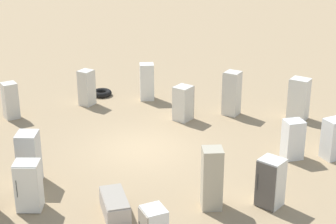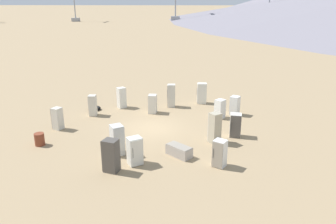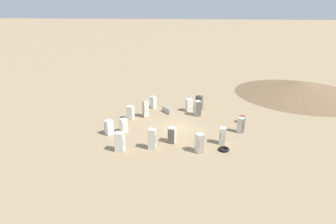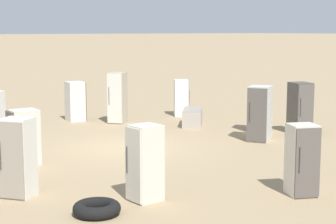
{
  "view_description": "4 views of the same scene",
  "coord_description": "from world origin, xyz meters",
  "px_view_note": "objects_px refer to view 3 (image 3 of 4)",
  "views": [
    {
      "loc": [
        15.31,
        11.09,
        8.94
      ],
      "look_at": [
        0.47,
        1.43,
        1.94
      ],
      "focal_mm": 60.0,
      "sensor_mm": 36.0,
      "label": 1
    },
    {
      "loc": [
        21.07,
        2.17,
        8.48
      ],
      "look_at": [
        -0.64,
        1.09,
        0.98
      ],
      "focal_mm": 35.0,
      "sensor_mm": 36.0,
      "label": 2
    },
    {
      "loc": [
        -24.43,
        -5.1,
        11.23
      ],
      "look_at": [
        -0.0,
        0.93,
        1.69
      ],
      "focal_mm": 28.0,
      "sensor_mm": 36.0,
      "label": 3
    },
    {
      "loc": [
        -8.7,
        -14.23,
        3.52
      ],
      "look_at": [
        0.56,
        -1.45,
        1.22
      ],
      "focal_mm": 60.0,
      "sensor_mm": 36.0,
      "label": 4
    }
  ],
  "objects_px": {
    "discarded_fridge_8": "(124,126)",
    "discarded_fridge_14": "(109,127)",
    "discarded_fridge_5": "(199,143)",
    "discarded_fridge_7": "(152,139)",
    "discarded_fridge_11": "(189,105)",
    "discarded_fridge_4": "(120,142)",
    "rusty_barrel": "(242,119)",
    "discarded_fridge_1": "(168,110)",
    "discarded_fridge_0": "(199,103)",
    "discarded_fridge_6": "(153,102)",
    "discarded_fridge_9": "(131,113)",
    "discarded_fridge_13": "(223,136)",
    "discarded_fridge_2": "(241,125)",
    "discarded_fridge_10": "(198,108)",
    "discarded_fridge_12": "(146,109)",
    "scrap_tire": "(224,149)",
    "discarded_fridge_3": "(172,135)"
  },
  "relations": [
    {
      "from": "discarded_fridge_5",
      "to": "rusty_barrel",
      "type": "bearing_deg",
      "value": -153.6
    },
    {
      "from": "discarded_fridge_6",
      "to": "scrap_tire",
      "type": "relative_size",
      "value": 1.61
    },
    {
      "from": "discarded_fridge_4",
      "to": "discarded_fridge_12",
      "type": "bearing_deg",
      "value": -178.03
    },
    {
      "from": "discarded_fridge_0",
      "to": "discarded_fridge_14",
      "type": "relative_size",
      "value": 1.19
    },
    {
      "from": "discarded_fridge_6",
      "to": "discarded_fridge_7",
      "type": "distance_m",
      "value": 10.62
    },
    {
      "from": "discarded_fridge_10",
      "to": "discarded_fridge_9",
      "type": "bearing_deg",
      "value": -8.99
    },
    {
      "from": "discarded_fridge_3",
      "to": "scrap_tire",
      "type": "xyz_separation_m",
      "value": [
        -0.43,
        -4.74,
        -0.61
      ]
    },
    {
      "from": "discarded_fridge_7",
      "to": "discarded_fridge_11",
      "type": "relative_size",
      "value": 1.22
    },
    {
      "from": "discarded_fridge_3",
      "to": "discarded_fridge_7",
      "type": "distance_m",
      "value": 2.17
    },
    {
      "from": "discarded_fridge_5",
      "to": "discarded_fridge_8",
      "type": "distance_m",
      "value": 8.11
    },
    {
      "from": "discarded_fridge_13",
      "to": "scrap_tire",
      "type": "bearing_deg",
      "value": 97.74
    },
    {
      "from": "discarded_fridge_5",
      "to": "discarded_fridge_7",
      "type": "xyz_separation_m",
      "value": [
        -0.44,
        4.08,
        0.1
      ]
    },
    {
      "from": "discarded_fridge_6",
      "to": "discarded_fridge_11",
      "type": "bearing_deg",
      "value": 31.89
    },
    {
      "from": "discarded_fridge_9",
      "to": "discarded_fridge_13",
      "type": "height_order",
      "value": "discarded_fridge_13"
    },
    {
      "from": "discarded_fridge_5",
      "to": "discarded_fridge_11",
      "type": "xyz_separation_m",
      "value": [
        9.74,
        2.54,
        -0.07
      ]
    },
    {
      "from": "discarded_fridge_0",
      "to": "discarded_fridge_3",
      "type": "distance_m",
      "value": 9.45
    },
    {
      "from": "discarded_fridge_2",
      "to": "discarded_fridge_3",
      "type": "bearing_deg",
      "value": -33.87
    },
    {
      "from": "discarded_fridge_6",
      "to": "discarded_fridge_9",
      "type": "relative_size",
      "value": 0.98
    },
    {
      "from": "discarded_fridge_12",
      "to": "scrap_tire",
      "type": "xyz_separation_m",
      "value": [
        -5.91,
        -9.11,
        -0.85
      ]
    },
    {
      "from": "discarded_fridge_0",
      "to": "discarded_fridge_7",
      "type": "bearing_deg",
      "value": 5.11
    },
    {
      "from": "discarded_fridge_2",
      "to": "discarded_fridge_14",
      "type": "relative_size",
      "value": 1.04
    },
    {
      "from": "discarded_fridge_0",
      "to": "discarded_fridge_2",
      "type": "bearing_deg",
      "value": 59.99
    },
    {
      "from": "discarded_fridge_0",
      "to": "discarded_fridge_4",
      "type": "xyz_separation_m",
      "value": [
        -12.08,
        5.23,
        -0.0
      ]
    },
    {
      "from": "discarded_fridge_4",
      "to": "rusty_barrel",
      "type": "xyz_separation_m",
      "value": [
        9.12,
        -10.3,
        -0.49
      ]
    },
    {
      "from": "discarded_fridge_4",
      "to": "scrap_tire",
      "type": "bearing_deg",
      "value": 103.87
    },
    {
      "from": "discarded_fridge_1",
      "to": "discarded_fridge_6",
      "type": "bearing_deg",
      "value": -76.17
    },
    {
      "from": "discarded_fridge_4",
      "to": "discarded_fridge_7",
      "type": "xyz_separation_m",
      "value": [
        1.08,
        -2.57,
        0.07
      ]
    },
    {
      "from": "discarded_fridge_2",
      "to": "discarded_fridge_5",
      "type": "relative_size",
      "value": 0.91
    },
    {
      "from": "discarded_fridge_0",
      "to": "discarded_fridge_2",
      "type": "distance_m",
      "value": 7.44
    },
    {
      "from": "discarded_fridge_7",
      "to": "discarded_fridge_10",
      "type": "bearing_deg",
      "value": 161.03
    },
    {
      "from": "discarded_fridge_1",
      "to": "discarded_fridge_4",
      "type": "xyz_separation_m",
      "value": [
        -10.15,
        1.75,
        0.57
      ]
    },
    {
      "from": "discarded_fridge_11",
      "to": "rusty_barrel",
      "type": "distance_m",
      "value": 6.56
    },
    {
      "from": "discarded_fridge_6",
      "to": "discarded_fridge_9",
      "type": "xyz_separation_m",
      "value": [
        -4.14,
        1.42,
        0.02
      ]
    },
    {
      "from": "discarded_fridge_6",
      "to": "discarded_fridge_14",
      "type": "xyz_separation_m",
      "value": [
        -8.4,
        2.0,
        -0.01
      ]
    },
    {
      "from": "scrap_tire",
      "to": "rusty_barrel",
      "type": "relative_size",
      "value": 1.21
    },
    {
      "from": "discarded_fridge_4",
      "to": "discarded_fridge_1",
      "type": "bearing_deg",
      "value": 169.39
    },
    {
      "from": "discarded_fridge_8",
      "to": "discarded_fridge_14",
      "type": "relative_size",
      "value": 0.97
    },
    {
      "from": "discarded_fridge_1",
      "to": "discarded_fridge_9",
      "type": "xyz_separation_m",
      "value": [
        -3.01,
        3.58,
        0.46
      ]
    },
    {
      "from": "discarded_fridge_0",
      "to": "discarded_fridge_1",
      "type": "xyz_separation_m",
      "value": [
        -1.93,
        3.48,
        -0.57
      ]
    },
    {
      "from": "discarded_fridge_7",
      "to": "discarded_fridge_13",
      "type": "height_order",
      "value": "discarded_fridge_7"
    },
    {
      "from": "discarded_fridge_0",
      "to": "discarded_fridge_2",
      "type": "xyz_separation_m",
      "value": [
        -5.59,
        -4.91,
        -0.11
      ]
    },
    {
      "from": "discarded_fridge_2",
      "to": "discarded_fridge_10",
      "type": "height_order",
      "value": "discarded_fridge_10"
    },
    {
      "from": "discarded_fridge_8",
      "to": "discarded_fridge_10",
      "type": "height_order",
      "value": "discarded_fridge_10"
    },
    {
      "from": "discarded_fridge_10",
      "to": "discarded_fridge_7",
      "type": "bearing_deg",
      "value": 41.73
    },
    {
      "from": "discarded_fridge_5",
      "to": "scrap_tire",
      "type": "distance_m",
      "value": 2.31
    },
    {
      "from": "discarded_fridge_0",
      "to": "discarded_fridge_8",
      "type": "bearing_deg",
      "value": -18.56
    },
    {
      "from": "discarded_fridge_10",
      "to": "discarded_fridge_11",
      "type": "xyz_separation_m",
      "value": [
        1.19,
        1.19,
        -0.11
      ]
    },
    {
      "from": "discarded_fridge_13",
      "to": "scrap_tire",
      "type": "xyz_separation_m",
      "value": [
        -1.27,
        -0.22,
        -0.67
      ]
    },
    {
      "from": "discarded_fridge_4",
      "to": "discarded_fridge_14",
      "type": "height_order",
      "value": "discarded_fridge_4"
    },
    {
      "from": "discarded_fridge_7",
      "to": "scrap_tire",
      "type": "height_order",
      "value": "discarded_fridge_7"
    }
  ]
}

